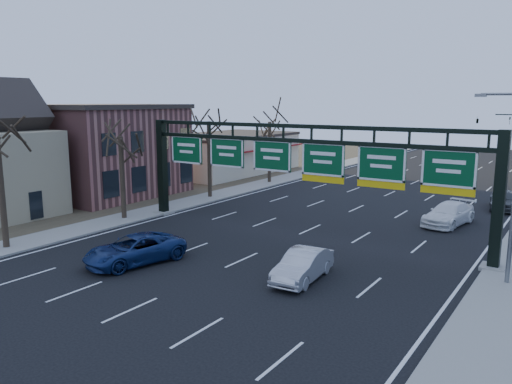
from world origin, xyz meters
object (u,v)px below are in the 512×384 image
Objects in this scene: car_blue_suv at (135,249)px; car_silver_sedan at (303,265)px; car_white_wagon at (449,214)px; sign_gantry at (299,165)px.

car_silver_sedan is at bearing 31.03° from car_blue_suv.
car_silver_sedan is 0.83× the size of car_white_wagon.
car_white_wagon is at bearing 70.11° from car_blue_suv.
sign_gantry reaches higher than car_silver_sedan.
sign_gantry is 8.86m from car_silver_sedan.
sign_gantry reaches higher than car_white_wagon.
sign_gantry is at bearing -120.56° from car_white_wagon.
car_silver_sedan is (8.70, 2.78, -0.03)m from car_blue_suv.
car_white_wagon is (7.30, 8.61, -3.86)m from sign_gantry.
sign_gantry reaches higher than car_blue_suv.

